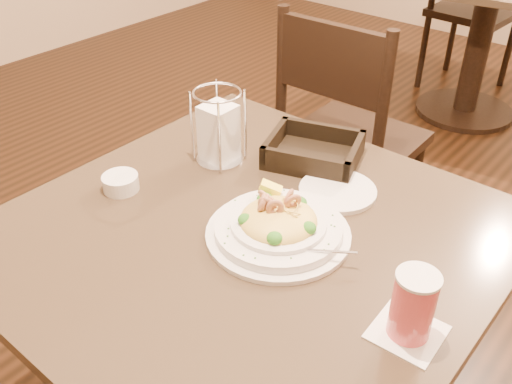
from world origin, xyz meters
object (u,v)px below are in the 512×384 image
Objects in this scene: background_table at (483,23)px; dining_chair_near at (346,135)px; pasta_bowl at (278,225)px; butter_ramekin at (121,183)px; drink_glass at (413,306)px; dining_chair_far at (472,5)px; bread_basket at (313,153)px; side_plate at (338,191)px; napkin_caddy at (219,132)px; main_table at (250,314)px.

background_table is 1.11× the size of dining_chair_near.
butter_ramekin is at bearing -165.75° from pasta_bowl.
drink_glass reaches higher than background_table.
dining_chair_far is 3.74× the size of bread_basket.
dining_chair_far is at bearing 102.54° from bread_basket.
background_table is 2.36m from butter_ramekin.
bread_basket reaches higher than butter_ramekin.
pasta_bowl is 0.37m from butter_ramekin.
dining_chair_near is 5.62× the size of side_plate.
butter_ramekin is (-0.08, -0.23, -0.06)m from napkin_caddy.
bread_basket is 0.14m from side_plate.
main_table is at bearing -156.80° from pasta_bowl.
main_table is 0.87× the size of background_table.
main_table is at bearing -35.03° from napkin_caddy.
background_table is 13.35× the size of butter_ramekin.
drink_glass is 0.53m from bread_basket.
background_table is 2.31m from pasta_bowl.
dining_chair_near is (0.10, -1.44, -0.01)m from background_table.
butter_ramekin is (-0.02, -0.90, 0.26)m from dining_chair_near.
bread_basket is at bearing 55.81° from butter_ramekin.
main_table is 2.31m from background_table.
dining_chair_far is at bearing -82.39° from dining_chair_near.
drink_glass is at bearing -11.24° from pasta_bowl.
pasta_bowl reaches higher than bread_basket.
side_plate reaches higher than background_table.
drink_glass reaches higher than main_table.
side_plate is (0.12, -0.08, -0.02)m from bread_basket.
napkin_caddy reaches higher than drink_glass.
bread_basket is (0.33, -1.98, 0.25)m from background_table.
butter_ramekin reaches higher than background_table.
background_table is 0.33m from dining_chair_far.
dining_chair_far is 2.44m from side_plate.
drink_glass is 0.40m from side_plate.
dining_chair_far is 2.66m from butter_ramekin.
drink_glass is 0.62m from napkin_caddy.
pasta_bowl is 1.74× the size of napkin_caddy.
dining_chair_far reaches higher than drink_glass.
bread_basket is (0.23, -0.54, 0.26)m from dining_chair_near.
background_table is at bearing 99.41° from bread_basket.
background_table is at bearing 124.84° from dining_chair_far.
bread_basket is at bearing 101.02° from main_table.
main_table is 0.39m from bread_basket.
napkin_caddy reaches higher than main_table.
dining_chair_far is 3.06× the size of pasta_bowl.
pasta_bowl is at bearing 168.76° from drink_glass.
drink_glass is 0.66m from butter_ramekin.
side_plate reaches higher than main_table.
dining_chair_near is 0.75m from side_plate.
bread_basket is 3.22× the size of butter_ramekin.
background_table is 5.92× the size of napkin_caddy.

